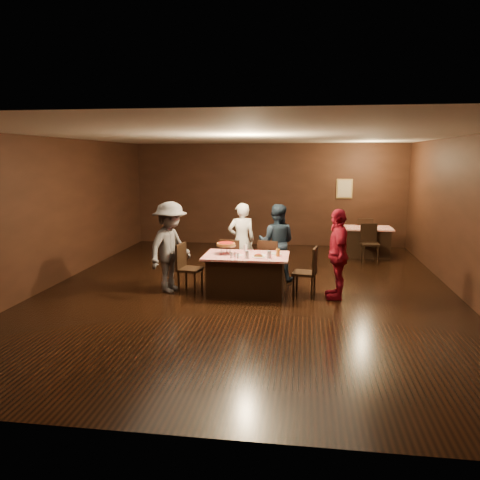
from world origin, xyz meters
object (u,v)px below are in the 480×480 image
object	(u,v)px
chair_end_left	(190,268)
glass_back	(246,248)
diner_navy_hoodie	(277,242)
chair_far_right	(270,262)
diner_grey_knit	(170,247)
glass_front_left	(247,255)
chair_far_left	(232,261)
glass_amber	(278,253)
back_table	(366,242)
glass_front_right	(269,255)
plate_empty	(276,254)
diner_white_jacket	(242,241)
pizza_stand	(226,244)
chair_back_far	(364,235)
chair_back_near	(370,243)
main_table	(246,275)
chair_end_right	(304,272)
diner_red_shirt	(338,254)

from	to	relation	value
chair_end_left	glass_back	bearing A→B (deg)	-63.21
diner_navy_hoodie	chair_far_right	bearing A→B (deg)	80.21
diner_grey_knit	glass_front_left	bearing A→B (deg)	-79.68
chair_far_left	glass_amber	size ratio (longest dim) A/B	6.79
back_table	diner_navy_hoodie	xyz separation A→B (m)	(-2.22, -2.79, 0.43)
glass_front_left	glass_front_right	size ratio (longest dim) A/B	1.00
chair_end_left	plate_empty	world-z (taller)	chair_end_left
chair_far_right	diner_navy_hoodie	size ratio (longest dim) A/B	0.58
diner_white_jacket	pizza_stand	world-z (taller)	diner_white_jacket
diner_grey_knit	pizza_stand	xyz separation A→B (m)	(1.09, 0.04, 0.07)
chair_back_far	diner_navy_hoodie	distance (m)	4.07
chair_back_far	diner_white_jacket	bearing A→B (deg)	46.01
chair_back_near	pizza_stand	size ratio (longest dim) A/B	2.50
plate_empty	glass_amber	bearing A→B (deg)	-75.96
diner_white_jacket	glass_back	distance (m)	0.98
glass_front_right	main_table	bearing A→B (deg)	150.95
chair_back_near	chair_far_left	bearing A→B (deg)	-146.98
chair_far_left	chair_end_right	distance (m)	1.68
glass_back	glass_front_right	bearing A→B (deg)	-47.73
chair_far_right	plate_empty	world-z (taller)	chair_far_right
pizza_stand	glass_back	world-z (taller)	pizza_stand
pizza_stand	glass_front_right	bearing A→B (deg)	-19.44
chair_back_far	glass_front_right	world-z (taller)	chair_back_far
diner_white_jacket	glass_back	xyz separation A→B (m)	(0.21, -0.96, 0.02)
chair_far_left	chair_back_near	bearing A→B (deg)	-136.01
chair_back_near	back_table	bearing A→B (deg)	84.41
back_table	plate_empty	size ratio (longest dim) A/B	5.20
diner_white_jacket	glass_back	size ratio (longest dim) A/B	11.68
main_table	glass_back	xyz separation A→B (m)	(-0.05, 0.30, 0.46)
chair_back_far	glass_front_right	distance (m)	5.31
glass_front_left	chair_back_far	bearing A→B (deg)	61.13
glass_back	chair_back_far	bearing A→B (deg)	56.85
diner_red_shirt	diner_white_jacket	bearing A→B (deg)	-125.88
chair_far_right	pizza_stand	xyz separation A→B (m)	(-0.80, -0.70, 0.48)
chair_back_far	plate_empty	xyz separation A→B (m)	(-2.17, -4.39, 0.30)
chair_far_left	glass_front_right	distance (m)	1.36
chair_back_far	diner_navy_hoodie	xyz separation A→B (m)	(-2.22, -3.39, 0.34)
glass_back	chair_end_right	bearing A→B (deg)	-14.62
chair_far_left	diner_navy_hoodie	world-z (taller)	diner_navy_hoodie
glass_front_left	chair_end_left	bearing A→B (deg)	165.38
diner_grey_knit	glass_front_left	size ratio (longest dim) A/B	12.57
diner_grey_knit	glass_front_left	distance (m)	1.57
chair_back_near	diner_navy_hoodie	size ratio (longest dim) A/B	0.58
chair_end_left	chair_far_left	bearing A→B (deg)	-32.18
diner_white_jacket	glass_front_right	bearing A→B (deg)	95.48
glass_amber	chair_end_left	bearing A→B (deg)	178.32
back_table	diner_white_jacket	distance (m)	4.03
chair_end_left	glass_amber	bearing A→B (deg)	-80.84
glass_back	plate_empty	bearing A→B (deg)	-14.04
chair_end_left	pizza_stand	xyz separation A→B (m)	(0.70, 0.05, 0.48)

